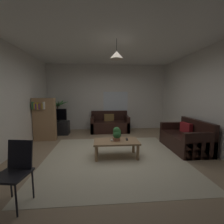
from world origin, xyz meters
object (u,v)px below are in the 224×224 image
couch_under_window (110,125)px  coffee_table (116,143)px  potted_plant_on_table (117,133)px  tv_stand (57,128)px  tv (56,115)px  book_on_table_0 (113,140)px  bookshelf_corner (44,119)px  potted_palm_corner (58,116)px  couch_right_side (185,139)px  pendant_lamp (117,55)px  folding_chair (15,169)px  remote_on_table_0 (127,139)px

couch_under_window → coffee_table: couch_under_window is taller
couch_under_window → potted_plant_on_table: (0.00, -2.51, 0.30)m
tv_stand → tv: tv is taller
book_on_table_0 → bookshelf_corner: (-2.13, 1.50, 0.31)m
tv_stand → potted_palm_corner: size_ratio=0.64×
book_on_table_0 → tv_stand: bearing=131.1°
coffee_table → tv: tv is taller
couch_under_window → tv: size_ratio=1.99×
couch_under_window → couch_right_side: bearing=-48.1°
tv_stand → couch_under_window: bearing=7.8°
couch_under_window → book_on_table_0: size_ratio=12.04×
tv → pendant_lamp: (2.02, -2.23, 1.66)m
folding_chair → pendant_lamp: 2.85m
couch_right_side → book_on_table_0: 2.07m
potted_plant_on_table → bookshelf_corner: (-2.22, 1.50, 0.14)m
remote_on_table_0 → tv: (-2.29, 2.16, 0.33)m
folding_chair → book_on_table_0: bearing=44.8°
book_on_table_0 → tv: bearing=131.4°
coffee_table → tv_stand: 3.03m
bookshelf_corner → pendant_lamp: bearing=-34.6°
book_on_table_0 → pendant_lamp: (0.07, -0.02, 1.99)m
tv → potted_palm_corner: bearing=98.8°
potted_plant_on_table → folding_chair: 2.16m
remote_on_table_0 → couch_under_window: bearing=-78.3°
tv_stand → pendant_lamp: 3.71m
coffee_table → tv_stand: bearing=131.9°
coffee_table → folding_chair: size_ratio=1.24×
couch_right_side → coffee_table: 2.00m
coffee_table → potted_plant_on_table: bearing=54.7°
book_on_table_0 → potted_plant_on_table: potted_plant_on_table is taller
book_on_table_0 → pendant_lamp: pendant_lamp is taller
remote_on_table_0 → potted_plant_on_table: size_ratio=0.48×
tv → tv_stand: bearing=90.0°
couch_under_window → tv: (-2.03, -0.30, 0.47)m
remote_on_table_0 → folding_chair: size_ratio=0.18×
remote_on_table_0 → couch_right_side: bearing=-164.9°
book_on_table_0 → potted_plant_on_table: bearing=-1.7°
book_on_table_0 → tv_stand: size_ratio=0.14×
potted_palm_corner → couch_under_window: bearing=-6.3°
couch_under_window → book_on_table_0: bearing=-91.9°
couch_under_window → potted_palm_corner: bearing=173.7°
couch_right_side → potted_plant_on_table: (-1.95, -0.33, 0.30)m
couch_right_side → remote_on_table_0: 1.72m
potted_palm_corner → book_on_table_0: bearing=-53.5°
coffee_table → potted_palm_corner: (-2.10, 2.76, 0.31)m
couch_right_side → bookshelf_corner: (-4.17, 1.17, 0.44)m
tv → bookshelf_corner: bearing=-104.6°
couch_right_side → potted_palm_corner: bearing=-120.6°
tv_stand → remote_on_table_0: bearing=-43.6°
couch_under_window → bookshelf_corner: bookshelf_corner is taller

